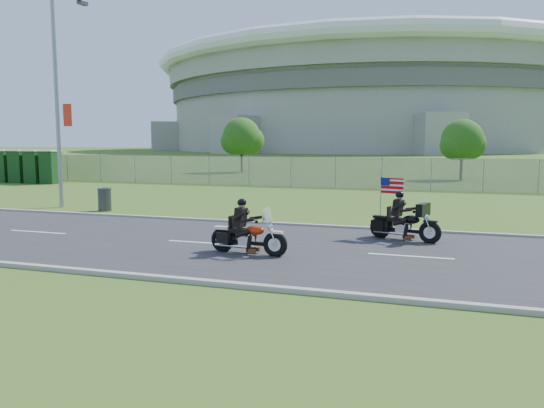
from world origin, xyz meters
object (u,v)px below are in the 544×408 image
(porta_toilet_d, at_px, (4,167))
(motorcycle_follow, at_px, (404,224))
(streetlight, at_px, (60,83))
(porta_toilet_c, at_px, (19,167))
(porta_toilet_a, at_px, (51,168))
(motorcycle_lead, at_px, (247,237))
(porta_toilet_b, at_px, (35,167))
(trash_can, at_px, (105,200))

(porta_toilet_d, height_order, motorcycle_follow, porta_toilet_d)
(streetlight, height_order, porta_toilet_c, streetlight)
(porta_toilet_a, bearing_deg, motorcycle_lead, -39.54)
(porta_toilet_d, relative_size, motorcycle_follow, 1.04)
(porta_toilet_d, relative_size, motorcycle_lead, 1.01)
(motorcycle_lead, bearing_deg, porta_toilet_b, 148.12)
(streetlight, bearing_deg, porta_toilet_b, 136.65)
(porta_toilet_d, bearing_deg, trash_can, -34.23)
(motorcycle_follow, bearing_deg, trash_can, -176.71)
(porta_toilet_c, bearing_deg, porta_toilet_d, 180.00)
(streetlight, relative_size, porta_toilet_b, 4.35)
(motorcycle_follow, bearing_deg, streetlight, -176.90)
(porta_toilet_c, height_order, motorcycle_follow, porta_toilet_c)
(motorcycle_lead, relative_size, trash_can, 2.34)
(streetlight, xyz_separation_m, porta_toilet_c, (-12.82, 10.78, -4.49))
(streetlight, relative_size, porta_toilet_a, 4.35)
(motorcycle_lead, distance_m, motorcycle_follow, 5.09)
(streetlight, xyz_separation_m, motorcycle_follow, (15.65, -3.91, -5.11))
(porta_toilet_a, height_order, porta_toilet_c, same)
(motorcycle_follow, bearing_deg, porta_toilet_b, 168.64)
(porta_toilet_b, bearing_deg, motorcycle_follow, -28.48)
(porta_toilet_d, bearing_deg, porta_toilet_c, 0.00)
(porta_toilet_a, height_order, porta_toilet_d, same)
(porta_toilet_a, relative_size, motorcycle_follow, 1.04)
(porta_toilet_c, bearing_deg, porta_toilet_a, 0.00)
(porta_toilet_d, bearing_deg, porta_toilet_a, 0.00)
(porta_toilet_c, height_order, trash_can, porta_toilet_c)
(porta_toilet_a, bearing_deg, streetlight, -47.09)
(streetlight, distance_m, porta_toilet_a, 15.39)
(porta_toilet_b, distance_m, porta_toilet_d, 2.80)
(streetlight, xyz_separation_m, porta_toilet_b, (-11.42, 10.78, -4.49))
(streetlight, distance_m, motorcycle_lead, 14.75)
(porta_toilet_c, height_order, motorcycle_lead, porta_toilet_c)
(streetlight, bearing_deg, porta_toilet_a, 132.91)
(porta_toilet_a, xyz_separation_m, motorcycle_follow, (25.67, -14.68, -0.63))
(streetlight, relative_size, trash_can, 10.29)
(porta_toilet_a, xyz_separation_m, porta_toilet_c, (-2.80, 0.00, 0.00))
(motorcycle_lead, bearing_deg, porta_toilet_c, 149.74)
(porta_toilet_a, bearing_deg, porta_toilet_b, 180.00)
(porta_toilet_b, xyz_separation_m, motorcycle_lead, (23.20, -18.00, -0.66))
(porta_toilet_c, distance_m, porta_toilet_d, 1.40)
(streetlight, height_order, porta_toilet_d, streetlight)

